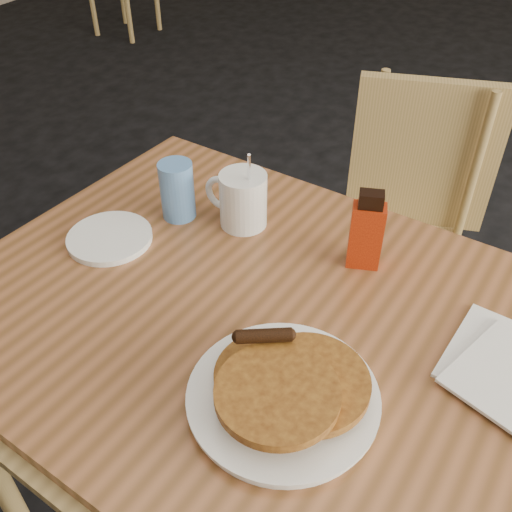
{
  "coord_description": "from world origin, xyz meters",
  "views": [
    {
      "loc": [
        0.33,
        -0.6,
        1.41
      ],
      "look_at": [
        -0.03,
        0.03,
        0.81
      ],
      "focal_mm": 40.0,
      "sensor_mm": 36.0,
      "label": 1
    }
  ],
  "objects": [
    {
      "name": "main_table",
      "position": [
        0.07,
        -0.03,
        0.71
      ],
      "size": [
        1.25,
        0.9,
        0.75
      ],
      "rotation": [
        0.0,
        0.0,
        -0.08
      ],
      "color": "#9A5C36",
      "rests_on": "floor"
    },
    {
      "name": "chair_main_far",
      "position": [
        0.06,
        0.71,
        0.51
      ],
      "size": [
        0.48,
        0.49,
        0.85
      ],
      "rotation": [
        0.0,
        0.0,
        0.29
      ],
      "color": "tan",
      "rests_on": "floor"
    },
    {
      "name": "pancake_plate",
      "position": [
        0.13,
        -0.16,
        0.77
      ],
      "size": [
        0.27,
        0.27,
        0.08
      ],
      "rotation": [
        0.0,
        0.0,
        0.14
      ],
      "color": "white",
      "rests_on": "main_table"
    },
    {
      "name": "coffee_mug",
      "position": [
        -0.14,
        0.17,
        0.81
      ],
      "size": [
        0.13,
        0.09,
        0.17
      ],
      "rotation": [
        0.0,
        0.0,
        0.02
      ],
      "color": "white",
      "rests_on": "main_table"
    },
    {
      "name": "syrup_bottle",
      "position": [
        0.11,
        0.17,
        0.82
      ],
      "size": [
        0.07,
        0.05,
        0.15
      ],
      "rotation": [
        0.0,
        0.0,
        0.34
      ],
      "color": "maroon",
      "rests_on": "main_table"
    },
    {
      "name": "blue_tumbler",
      "position": [
        -0.26,
        0.13,
        0.81
      ],
      "size": [
        0.08,
        0.08,
        0.12
      ],
      "primitive_type": "cylinder",
      "rotation": [
        0.0,
        0.0,
        0.18
      ],
      "color": "#5A8ED2",
      "rests_on": "main_table"
    },
    {
      "name": "side_saucer",
      "position": [
        -0.33,
        0.0,
        0.76
      ],
      "size": [
        0.2,
        0.2,
        0.01
      ],
      "primitive_type": "cylinder",
      "rotation": [
        0.0,
        0.0,
        0.27
      ],
      "color": "white",
      "rests_on": "main_table"
    }
  ]
}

